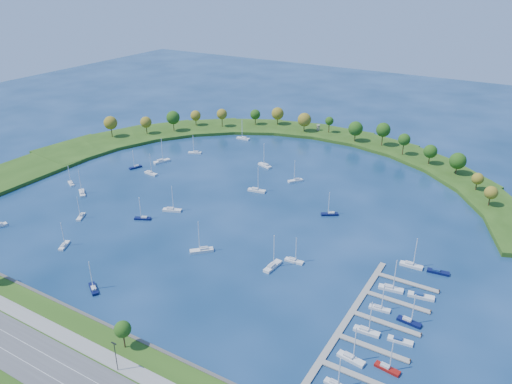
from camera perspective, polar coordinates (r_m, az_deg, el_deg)
The scene contains 36 objects.
ground at distance 245.32m, azimuth -1.60°, elevation -1.02°, with size 700.00×700.00×0.00m, color #082545.
south_shoreline at distance 171.19m, azimuth -24.99°, elevation -16.34°, with size 420.00×43.10×11.60m.
breakwater at distance 305.90m, azimuth -4.12°, elevation 4.54°, with size 286.74×247.64×2.00m.
breakwater_trees at distance 320.99m, azimuth 4.38°, elevation 7.33°, with size 239.01×89.91×14.97m.
harbor_tower at distance 346.59m, azimuth 7.22°, elevation 7.41°, with size 2.60×2.60×3.92m.
dock_system at distance 168.04m, azimuth 12.65°, elevation -15.39°, with size 24.28×82.00×1.60m.
moored_boat_0 at distance 292.86m, azimuth -13.78°, elevation 2.88°, with size 4.49×7.77×11.02m.
moored_boat_1 at distance 308.94m, azimuth -7.09°, elevation 4.60°, with size 8.27×5.65×11.92m.
moored_boat_2 at distance 221.38m, azimuth -21.34°, elevation -5.72°, with size 5.19×7.58×10.93m.
moored_boat_3 at distance 281.97m, azimuth -12.09°, elevation 2.19°, with size 8.64×3.24×12.40m.
moored_boat_4 at distance 286.49m, azimuth 1.04°, elevation 3.15°, with size 9.80×5.77×13.92m.
moored_boat_5 at distance 242.91m, azimuth -19.64°, elevation -2.63°, with size 5.42×7.41×10.81m.
moored_boat_6 at distance 238.11m, azimuth -9.72°, elevation -1.99°, with size 9.21×5.86×13.16m.
moored_boat_7 at distance 204.07m, azimuth -6.29°, elevation -6.66°, with size 8.75×8.58×14.07m.
moored_boat_8 at distance 193.15m, azimuth 1.93°, elevation -8.51°, with size 3.42×9.75×14.07m.
moored_boat_9 at distance 281.05m, azimuth -20.64°, elevation 0.99°, with size 7.25×5.10×10.50m.
moored_boat_10 at distance 298.02m, azimuth -10.87°, elevation 3.58°, with size 6.37×10.28×14.65m.
moored_boat_11 at distance 233.66m, azimuth 8.54°, elevation -2.47°, with size 7.97×6.25×11.81m.
moored_boat_12 at distance 332.30m, azimuth -1.49°, elevation 6.27°, with size 9.23×3.00×13.40m.
moored_boat_13 at distance 233.28m, azimuth -12.99°, elevation -2.91°, with size 7.76×5.30×11.18m.
moored_boat_14 at distance 254.66m, azimuth 0.07°, elevation 0.25°, with size 9.72×4.27×13.82m.
moored_boat_15 at distance 267.32m, azimuth 4.60°, elevation 1.40°, with size 6.97×7.94×12.19m.
moored_boat_16 at distance 197.00m, azimuth 4.43°, elevation -7.87°, with size 7.77×2.61×11.25m.
moored_boat_18 at distance 267.04m, azimuth -19.50°, elevation -0.06°, with size 8.74×7.34×13.21m.
moored_boat_19 at distance 190.60m, azimuth -18.32°, elevation -10.50°, with size 7.87×6.06×11.61m.
docked_boat_0 at distance 149.22m, azimuth 9.27°, elevation -21.07°, with size 7.17×2.39×10.38m.
docked_boat_2 at distance 157.07m, azimuth 10.93°, elevation -18.33°, with size 8.82×3.51×12.61m.
docked_boat_3 at distance 156.48m, azimuth 14.96°, elevation -19.05°, with size 7.78×3.09×11.12m.
docked_boat_4 at distance 167.21m, azimuth 12.68°, elevation -15.37°, with size 8.49×2.74×12.34m.
docked_boat_5 at distance 166.64m, azimuth 16.34°, elevation -16.18°, with size 7.99×2.96×1.59m.
docked_boat_6 at distance 177.41m, azimuth 14.13°, elevation -12.87°, with size 7.40×2.75×10.63m.
docked_boat_7 at distance 174.42m, azimuth 17.32°, elevation -14.06°, with size 8.16×3.06×11.71m.
docked_boat_8 at distance 187.69m, azimuth 15.35°, elevation -10.66°, with size 9.11×3.65×13.02m.
docked_boat_9 at distance 187.18m, azimuth 18.55°, elevation -11.34°, with size 9.39×3.86×1.86m.
docked_boat_10 at distance 202.90m, azimuth 17.54°, elevation -8.03°, with size 8.87×2.78×12.92m.
docked_boat_11 at distance 202.51m, azimuth 20.33°, elevation -8.65°, with size 8.39×3.27×1.67m.
Camera 1 is at (118.13, -186.17, 107.55)m, focal length 34.53 mm.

